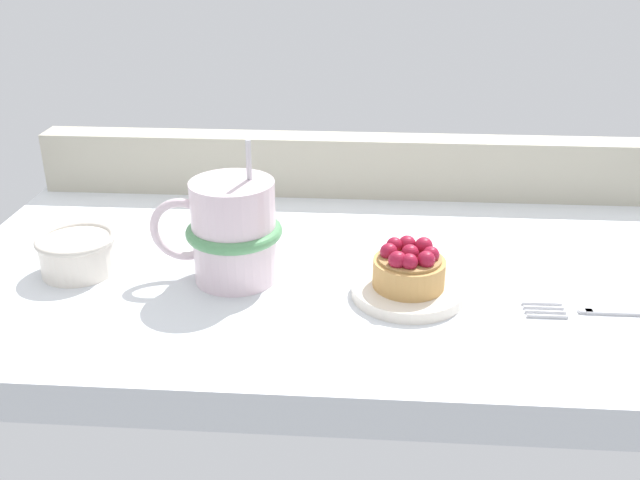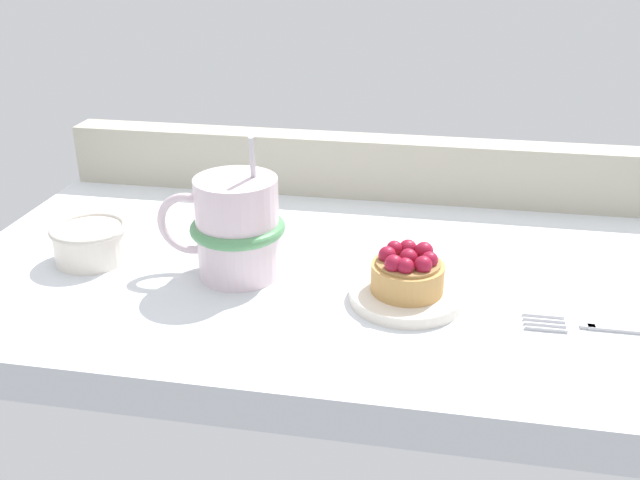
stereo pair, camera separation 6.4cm
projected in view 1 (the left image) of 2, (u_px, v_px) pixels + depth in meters
ground_plane at (343, 279)px, 71.04cm from camera, size 77.54×43.71×3.66cm
window_rail_back at (350, 165)px, 86.63cm from camera, size 75.99×4.32×7.28cm
dessert_plate at (408, 291)px, 63.86cm from camera, size 10.27×10.27×1.07cm
raspberry_tart at (409, 267)px, 62.88cm from camera, size 6.50×6.50×4.18cm
coffee_mug at (232, 231)px, 65.25cm from camera, size 12.51×9.01×13.88cm
dessert_fork at (615, 311)px, 60.99cm from camera, size 16.12×2.45×0.60cm
sugar_bowl at (78, 253)px, 67.69cm from camera, size 7.58×7.58×3.75cm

